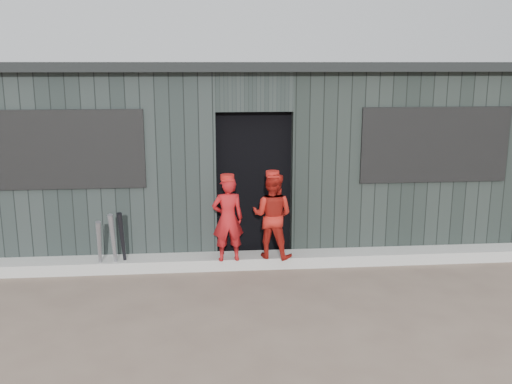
{
  "coord_description": "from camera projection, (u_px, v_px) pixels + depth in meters",
  "views": [
    {
      "loc": [
        -0.64,
        -5.26,
        2.61
      ],
      "look_at": [
        0.0,
        1.8,
        1.0
      ],
      "focal_mm": 40.0,
      "sensor_mm": 36.0,
      "label": 1
    }
  ],
  "objects": [
    {
      "name": "bat_right",
      "position": [
        123.0,
        242.0,
        7.17
      ],
      "size": [
        0.1,
        0.23,
        0.81
      ],
      "primitive_type": "cone",
      "rotation": [
        0.2,
        0.0,
        -0.17
      ],
      "color": "black",
      "rests_on": "ground"
    },
    {
      "name": "dugout",
      "position": [
        246.0,
        150.0,
        8.86
      ],
      "size": [
        8.3,
        3.3,
        2.62
      ],
      "color": "black",
      "rests_on": "ground"
    },
    {
      "name": "bat_mid",
      "position": [
        114.0,
        244.0,
        7.11
      ],
      "size": [
        0.08,
        0.27,
        0.81
      ],
      "primitive_type": "cone",
      "rotation": [
        0.25,
        0.0,
        -0.05
      ],
      "color": "gray",
      "rests_on": "ground"
    },
    {
      "name": "player_red_right",
      "position": [
        272.0,
        215.0,
        7.29
      ],
      "size": [
        0.66,
        0.6,
        1.11
      ],
      "primitive_type": "imported",
      "rotation": [
        0.0,
        0.0,
        2.74
      ],
      "color": "#AC1D15",
      "rests_on": "curb"
    },
    {
      "name": "ground",
      "position": [
        272.0,
        328.0,
        5.75
      ],
      "size": [
        80.0,
        80.0,
        0.0
      ],
      "primitive_type": "plane",
      "color": "brown",
      "rests_on": "ground"
    },
    {
      "name": "player_red_left",
      "position": [
        228.0,
        219.0,
        7.16
      ],
      "size": [
        0.42,
        0.3,
        1.09
      ],
      "primitive_type": "imported",
      "rotation": [
        0.0,
        0.0,
        3.25
      ],
      "color": "#AB1518",
      "rests_on": "curb"
    },
    {
      "name": "bat_left",
      "position": [
        100.0,
        247.0,
        7.09
      ],
      "size": [
        0.12,
        0.28,
        0.73
      ],
      "primitive_type": "cone",
      "rotation": [
        0.29,
        0.0,
        0.21
      ],
      "color": "gray",
      "rests_on": "ground"
    },
    {
      "name": "player_grey_back",
      "position": [
        281.0,
        212.0,
        8.03
      ],
      "size": [
        0.55,
        0.37,
        1.12
      ],
      "primitive_type": "imported",
      "rotation": [
        0.0,
        0.0,
        3.12
      ],
      "color": "#B7B7B7",
      "rests_on": "ground"
    },
    {
      "name": "curb",
      "position": [
        256.0,
        260.0,
        7.5
      ],
      "size": [
        8.0,
        0.36,
        0.15
      ],
      "primitive_type": "cube",
      "color": "#AAAAA5",
      "rests_on": "ground"
    }
  ]
}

